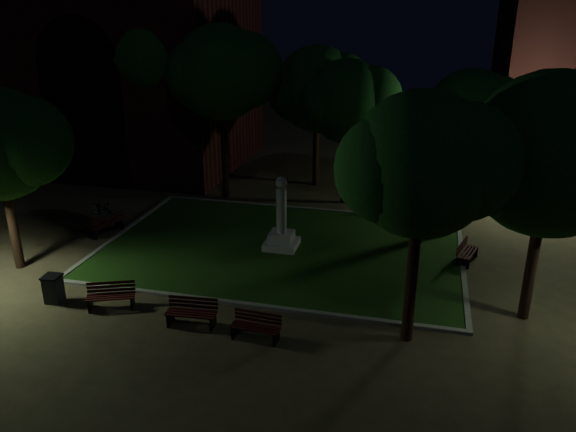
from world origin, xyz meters
The scene contains 23 objects.
ground centered at (0.00, 0.00, 0.00)m, with size 80.00×80.00×0.00m, color #473B28.
lawn centered at (0.00, 2.00, 0.04)m, with size 15.00×10.00×0.08m, color #1B3D11.
lawn_kerb centered at (0.00, 2.00, 0.06)m, with size 15.40×10.40×0.12m.
monument centered at (0.00, 2.00, 0.96)m, with size 1.40×1.40×3.20m.
building_main centered at (-15.86, 13.79, 7.38)m, with size 20.00×12.00×15.00m.
tree_west centered at (-9.76, -2.29, 5.10)m, with size 5.28×4.31×7.26m.
tree_north_wl centered at (-4.64, 8.09, 6.72)m, with size 5.98×4.88×9.17m.
tree_north_er centered at (1.81, 8.73, 5.40)m, with size 5.22×4.26×7.53m.
tree_ne centered at (7.62, 6.01, 5.46)m, with size 4.90×4.00×7.47m.
tree_east centered at (9.54, -1.56, 5.70)m, with size 6.33×5.17×8.28m.
tree_se centered at (5.73, -3.86, 5.74)m, with size 5.24×4.28×7.89m.
tree_nw centered at (-8.99, 10.24, 7.32)m, with size 6.69×5.46×10.05m.
tree_far_north centered at (-0.28, 11.50, 5.59)m, with size 5.84×4.77×7.98m.
lamppost_nw centered at (-10.76, 10.92, 3.24)m, with size 1.18×0.28×4.66m.
lamppost_ne centered at (11.64, 10.37, 3.12)m, with size 1.18×0.28×4.46m.
bench_near_left centered at (-1.34, -4.69, 0.44)m, with size 1.73×0.72×0.92m.
bench_near_right centered at (0.97, -4.98, 0.41)m, with size 1.61×0.65×0.87m.
bench_west_near centered at (-4.54, -4.31, 0.43)m, with size 1.75×1.14×0.91m.
bench_left_side centered at (-8.32, 1.71, 0.45)m, with size 1.20×1.84×0.96m.
bench_right_side centered at (7.73, 2.58, 0.40)m, with size 0.98×1.65×0.86m.
bench_far_side centered at (4.14, 7.44, 0.38)m, with size 1.50×0.66×0.80m.
trash_bin centered at (-6.73, -4.44, 0.52)m, with size 0.63×0.63×1.03m.
bicycle centered at (-9.69, 3.64, 0.43)m, with size 0.57×1.64×0.86m, color black.
Camera 1 is at (5.64, -19.67, 10.02)m, focal length 35.00 mm.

